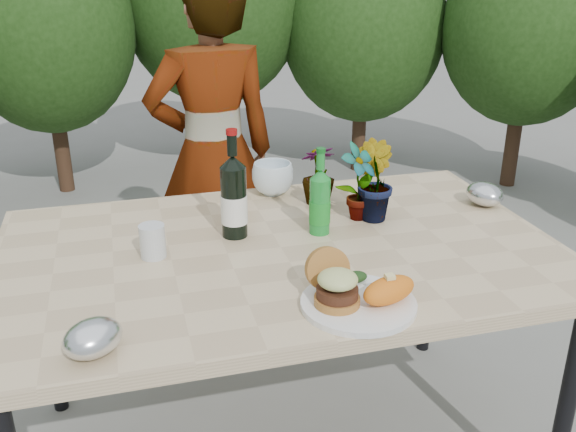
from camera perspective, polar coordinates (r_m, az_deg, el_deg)
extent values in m
cube|color=#CAB087|center=(1.86, -0.65, -3.34)|extent=(1.60, 1.00, 0.04)
cylinder|color=black|center=(2.04, 23.52, -15.31)|extent=(0.05, 0.05, 0.71)
cylinder|color=black|center=(2.38, -20.57, -8.96)|extent=(0.05, 0.05, 0.71)
cylinder|color=black|center=(2.62, 12.47, -4.91)|extent=(0.05, 0.05, 0.71)
cylinder|color=#382316|center=(4.63, -19.33, 4.66)|extent=(0.10, 0.10, 0.42)
ellipsoid|color=#264B19|center=(4.46, -20.82, 15.41)|extent=(1.13, 1.13, 1.33)
cylinder|color=#382316|center=(4.85, -6.18, 7.10)|extent=(0.10, 0.10, 0.50)
ellipsoid|color=#264B19|center=(4.68, -6.70, 18.55)|extent=(1.27, 1.27, 1.43)
cylinder|color=#382316|center=(4.84, 6.27, 6.32)|extent=(0.10, 0.10, 0.38)
ellipsoid|color=#264B19|center=(4.67, 6.72, 16.30)|extent=(1.14, 1.14, 1.31)
cylinder|color=#382316|center=(4.74, 19.20, 5.19)|extent=(0.10, 0.10, 0.44)
ellipsoid|color=#264B19|center=(4.57, 20.60, 15.34)|extent=(1.10, 1.10, 1.25)
cylinder|color=white|center=(1.56, 6.27, -7.77)|extent=(0.28, 0.28, 0.01)
cylinder|color=#B7722D|center=(1.54, 4.37, -7.50)|extent=(0.11, 0.11, 0.02)
cylinder|color=#472314|center=(1.53, 4.40, -6.77)|extent=(0.10, 0.10, 0.02)
ellipsoid|color=beige|center=(1.51, 4.44, -5.63)|extent=(0.10, 0.10, 0.04)
cylinder|color=#B7722D|center=(1.58, 3.52, -4.73)|extent=(0.11, 0.06, 0.11)
ellipsoid|color=orange|center=(1.55, 8.96, -6.52)|extent=(0.17, 0.12, 0.06)
ellipsoid|color=olive|center=(1.63, 5.16, -5.63)|extent=(0.04, 0.04, 0.02)
ellipsoid|color=#193814|center=(1.64, 6.09, -5.38)|extent=(0.06, 0.04, 0.03)
cylinder|color=black|center=(1.89, -4.83, 1.24)|extent=(0.08, 0.08, 0.21)
cylinder|color=white|center=(1.90, -4.81, 0.64)|extent=(0.08, 0.08, 0.09)
cone|color=black|center=(1.85, -4.95, 4.86)|extent=(0.08, 0.08, 0.04)
cylinder|color=black|center=(1.83, -5.01, 6.30)|extent=(0.03, 0.03, 0.06)
cylinder|color=maroon|center=(1.82, -5.05, 7.46)|extent=(0.03, 0.03, 0.02)
cylinder|color=#17832A|center=(1.91, 2.84, 0.88)|extent=(0.06, 0.06, 0.17)
cylinder|color=#198C26|center=(1.92, 2.83, 0.40)|extent=(0.06, 0.06, 0.07)
cone|color=#17832A|center=(1.88, 2.90, 3.73)|extent=(0.06, 0.06, 0.03)
cylinder|color=#17832A|center=(1.87, 2.92, 4.91)|extent=(0.02, 0.02, 0.05)
cylinder|color=#0C5919|center=(1.86, 2.94, 5.86)|extent=(0.03, 0.03, 0.01)
cylinder|color=silver|center=(1.81, -11.95, -2.20)|extent=(0.07, 0.07, 0.09)
imported|color=#2B5F20|center=(2.01, 6.27, 2.99)|extent=(0.16, 0.14, 0.25)
imported|color=#27591E|center=(2.02, 7.54, 3.09)|extent=(0.14, 0.16, 0.25)
imported|color=#28531C|center=(2.14, 2.74, 3.68)|extent=(0.13, 0.13, 0.20)
imported|color=silver|center=(2.23, -1.37, 3.35)|extent=(0.18, 0.18, 0.11)
ellipsoid|color=silver|center=(1.43, -16.97, -10.32)|extent=(0.17, 0.17, 0.08)
ellipsoid|color=silver|center=(2.24, 17.07, 1.88)|extent=(0.14, 0.16, 0.08)
imported|color=#8D5E46|center=(2.70, -6.68, 5.43)|extent=(0.57, 0.40, 1.50)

